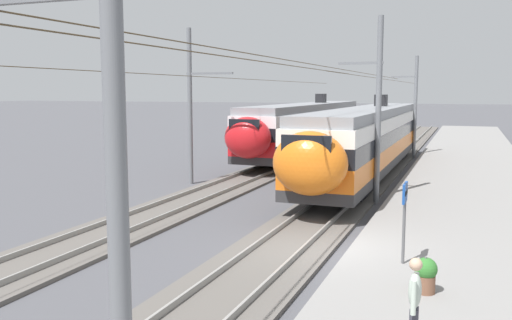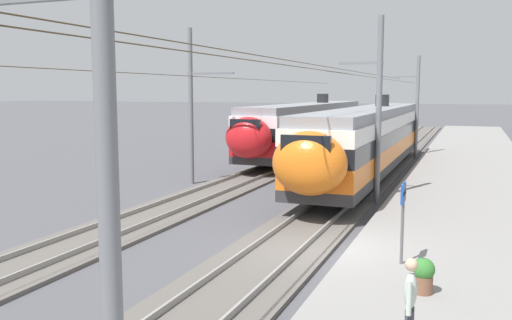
# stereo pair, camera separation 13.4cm
# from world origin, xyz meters

# --- Properties ---
(ground_plane) EXTENTS (400.00, 400.00, 0.00)m
(ground_plane) POSITION_xyz_m (0.00, 0.00, 0.00)
(ground_plane) COLOR #4C4C51
(platform_slab) EXTENTS (120.00, 6.53, 0.32)m
(platform_slab) POSITION_xyz_m (0.00, -4.15, 0.16)
(platform_slab) COLOR gray
(platform_slab) RESTS_ON ground
(track_near) EXTENTS (120.00, 3.00, 0.28)m
(track_near) POSITION_xyz_m (0.00, 1.14, 0.07)
(track_near) COLOR #5B5651
(track_near) RESTS_ON ground
(track_far) EXTENTS (120.00, 3.00, 0.28)m
(track_far) POSITION_xyz_m (0.00, 7.10, 0.07)
(track_far) COLOR #5B5651
(track_far) RESTS_ON ground
(train_near_platform) EXTENTS (25.54, 2.93, 4.27)m
(train_near_platform) POSITION_xyz_m (15.09, 1.14, 2.22)
(train_near_platform) COLOR #2D2D30
(train_near_platform) RESTS_ON track_near
(train_far_track) EXTENTS (24.66, 2.88, 4.27)m
(train_far_track) POSITION_xyz_m (23.70, 7.10, 2.22)
(train_far_track) COLOR #2D2D30
(train_far_track) RESTS_ON track_far
(catenary_mast_west) EXTENTS (39.36, 1.86, 7.64)m
(catenary_mast_west) POSITION_xyz_m (-10.31, -0.31, 3.97)
(catenary_mast_west) COLOR slate
(catenary_mast_west) RESTS_ON ground
(catenary_mast_mid) EXTENTS (39.36, 1.86, 7.82)m
(catenary_mast_mid) POSITION_xyz_m (7.99, -0.31, 4.07)
(catenary_mast_mid) COLOR slate
(catenary_mast_mid) RESTS_ON ground
(catenary_mast_east) EXTENTS (39.36, 1.86, 7.20)m
(catenary_mast_east) POSITION_xyz_m (25.00, -0.30, 3.78)
(catenary_mast_east) COLOR slate
(catenary_mast_east) RESTS_ON ground
(catenary_mast_far_side) EXTENTS (39.36, 2.54, 7.91)m
(catenary_mast_far_side) POSITION_xyz_m (9.82, 9.18, 4.10)
(catenary_mast_far_side) COLOR slate
(catenary_mast_far_side) RESTS_ON ground
(platform_sign) EXTENTS (0.70, 0.08, 2.11)m
(platform_sign) POSITION_xyz_m (-0.91, -2.48, 1.87)
(platform_sign) COLOR #59595B
(platform_sign) RESTS_ON platform_slab
(passenger_walking) EXTENTS (0.53, 0.22, 1.69)m
(passenger_walking) POSITION_xyz_m (-5.97, -3.19, 1.26)
(passenger_walking) COLOR #383842
(passenger_walking) RESTS_ON platform_slab
(potted_plant_platform_edge) EXTENTS (0.50, 0.50, 0.80)m
(potted_plant_platform_edge) POSITION_xyz_m (-2.89, -3.17, 0.76)
(potted_plant_platform_edge) COLOR brown
(potted_plant_platform_edge) RESTS_ON platform_slab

